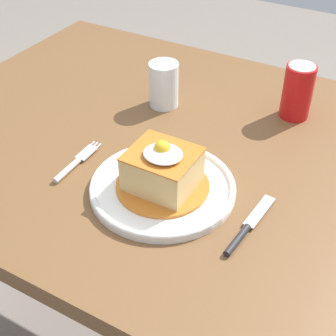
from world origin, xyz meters
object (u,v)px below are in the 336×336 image
at_px(soda_can, 298,91).
at_px(knife, 244,231).
at_px(main_plate, 163,187).
at_px(drinking_glass, 164,88).
at_px(fork, 74,164).

bearing_deg(soda_can, knife, -83.58).
bearing_deg(main_plate, knife, -9.40).
relative_size(soda_can, drinking_glass, 1.18).
bearing_deg(fork, main_plate, 7.13).
bearing_deg(fork, knife, -0.81).
bearing_deg(main_plate, soda_can, 71.01).
distance_m(knife, drinking_glass, 0.44).
height_order(fork, soda_can, soda_can).
xyz_separation_m(fork, soda_can, (0.32, 0.40, 0.06)).
bearing_deg(main_plate, fork, -172.87).
xyz_separation_m(main_plate, drinking_glass, (-0.15, 0.27, 0.04)).
xyz_separation_m(fork, drinking_glass, (0.04, 0.29, 0.04)).
relative_size(main_plate, drinking_glass, 2.57).
bearing_deg(soda_can, drinking_glass, -159.79).
xyz_separation_m(knife, soda_can, (-0.05, 0.40, 0.06)).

